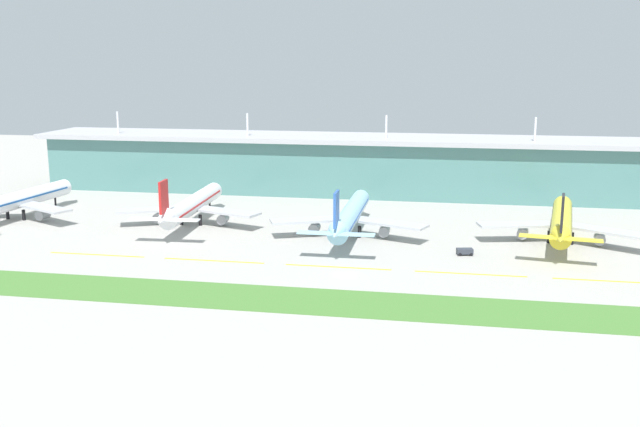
{
  "coord_description": "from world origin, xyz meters",
  "views": [
    {
      "loc": [
        24.69,
        -171.07,
        52.96
      ],
      "look_at": [
        -13.81,
        39.86,
        7.0
      ],
      "focal_mm": 40.13,
      "sensor_mm": 36.0,
      "label": 1
    }
  ],
  "objects_px": {
    "airliner_center": "(350,216)",
    "pushback_tug": "(465,251)",
    "airliner_near_middle": "(192,205)",
    "airliner_nearest": "(17,200)",
    "airliner_far_middle": "(562,221)"
  },
  "relations": [
    {
      "from": "airliner_center",
      "to": "airliner_nearest",
      "type": "bearing_deg",
      "value": 178.05
    },
    {
      "from": "airliner_near_middle",
      "to": "airliner_center",
      "type": "xyz_separation_m",
      "value": [
        53.48,
        -6.75,
        0.0
      ]
    },
    {
      "from": "airliner_nearest",
      "to": "airliner_near_middle",
      "type": "height_order",
      "value": "same"
    },
    {
      "from": "airliner_nearest",
      "to": "airliner_near_middle",
      "type": "relative_size",
      "value": 0.99
    },
    {
      "from": "airliner_far_middle",
      "to": "pushback_tug",
      "type": "distance_m",
      "value": 34.65
    },
    {
      "from": "airliner_near_middle",
      "to": "airliner_far_middle",
      "type": "xyz_separation_m",
      "value": [
        116.22,
        -3.49,
        -0.0
      ]
    },
    {
      "from": "airliner_center",
      "to": "airliner_far_middle",
      "type": "relative_size",
      "value": 1.07
    },
    {
      "from": "airliner_center",
      "to": "pushback_tug",
      "type": "xyz_separation_m",
      "value": [
        34.57,
        -16.18,
        -5.35
      ]
    },
    {
      "from": "pushback_tug",
      "to": "airliner_center",
      "type": "bearing_deg",
      "value": 154.92
    },
    {
      "from": "airliner_center",
      "to": "airliner_far_middle",
      "type": "bearing_deg",
      "value": 2.98
    },
    {
      "from": "airliner_near_middle",
      "to": "airliner_center",
      "type": "distance_m",
      "value": 53.9
    },
    {
      "from": "airliner_center",
      "to": "pushback_tug",
      "type": "distance_m",
      "value": 38.54
    },
    {
      "from": "airliner_near_middle",
      "to": "airliner_center",
      "type": "height_order",
      "value": "same"
    },
    {
      "from": "airliner_near_middle",
      "to": "pushback_tug",
      "type": "height_order",
      "value": "airliner_near_middle"
    },
    {
      "from": "airliner_center",
      "to": "pushback_tug",
      "type": "relative_size",
      "value": 13.48
    }
  ]
}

